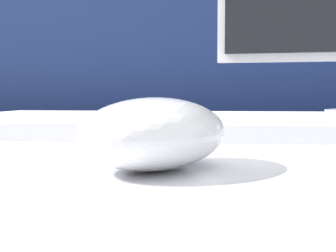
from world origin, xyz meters
name	(u,v)px	position (x,y,z in m)	size (l,w,h in m)	color
partition_panel	(223,181)	(0.00, 0.63, 0.61)	(5.00, 0.03, 1.21)	navy
computer_mouse_near	(156,133)	(0.05, -0.24, 0.79)	(0.10, 0.12, 0.04)	white
keyboard	(209,126)	(0.05, -0.04, 0.79)	(0.47, 0.16, 0.02)	white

